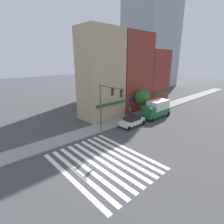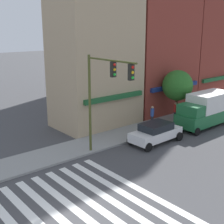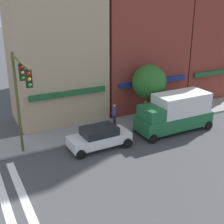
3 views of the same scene
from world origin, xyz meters
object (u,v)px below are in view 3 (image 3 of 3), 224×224
at_px(sedan_white, 99,137).
at_px(street_tree, 149,82).
at_px(box_truck_green, 175,112).
at_px(traffic_signal, 21,89).
at_px(pedestrian_red_jacket, 145,110).
at_px(pedestrian_blue_shirt, 114,114).

bearing_deg(sedan_white, street_tree, 23.66).
xyz_separation_m(sedan_white, box_truck_green, (6.61, -0.00, 0.75)).
distance_m(traffic_signal, sedan_white, 6.51).
relative_size(sedan_white, box_truck_green, 0.72).
distance_m(box_truck_green, pedestrian_red_jacket, 2.86).
xyz_separation_m(traffic_signal, pedestrian_blue_shirt, (7.76, 2.85, -3.91)).
xyz_separation_m(pedestrian_red_jacket, pedestrian_blue_shirt, (-2.78, 0.36, 0.00)).
bearing_deg(sedan_white, pedestrian_blue_shirt, 45.49).
relative_size(pedestrian_red_jacket, street_tree, 0.37).
height_order(sedan_white, pedestrian_red_jacket, pedestrian_red_jacket).
height_order(traffic_signal, pedestrian_red_jacket, traffic_signal).
height_order(box_truck_green, pedestrian_blue_shirt, box_truck_green).
height_order(box_truck_green, pedestrian_red_jacket, box_truck_green).
bearing_deg(sedan_white, traffic_signal, 177.13).
distance_m(box_truck_green, pedestrian_blue_shirt, 4.90).
bearing_deg(sedan_white, pedestrian_red_jacket, 23.48).
xyz_separation_m(traffic_signal, pedestrian_red_jacket, (10.54, 2.49, -3.91)).
bearing_deg(traffic_signal, street_tree, 13.86).
height_order(traffic_signal, street_tree, traffic_signal).
bearing_deg(box_truck_green, traffic_signal, 179.07).
distance_m(pedestrian_blue_shirt, street_tree, 3.96).
height_order(traffic_signal, sedan_white, traffic_signal).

